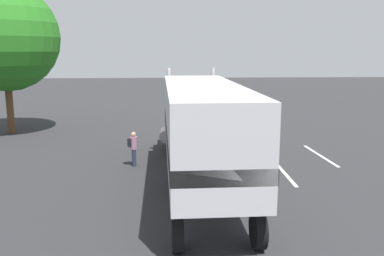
% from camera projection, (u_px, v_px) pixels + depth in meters
% --- Properties ---
extents(ground_plane, '(120.00, 120.00, 0.00)m').
position_uv_depth(ground_plane, '(198.00, 149.00, 22.44)').
color(ground_plane, '#2D2D30').
extents(lane_stripe_near, '(4.40, 0.26, 0.01)m').
position_uv_depth(lane_stripe_near, '(283.00, 171.00, 18.35)').
color(lane_stripe_near, silver).
rests_on(lane_stripe_near, ground_plane).
extents(lane_stripe_mid, '(4.40, 0.32, 0.01)m').
position_uv_depth(lane_stripe_mid, '(320.00, 155.00, 21.09)').
color(lane_stripe_mid, silver).
rests_on(lane_stripe_mid, ground_plane).
extents(semi_truck, '(14.22, 3.16, 4.50)m').
position_uv_depth(semi_truck, '(200.00, 124.00, 15.92)').
color(semi_truck, '#B21919').
rests_on(semi_truck, ground_plane).
extents(person_bystander, '(0.35, 0.47, 1.63)m').
position_uv_depth(person_bystander, '(133.00, 147.00, 19.03)').
color(person_bystander, '#2D3347').
rests_on(person_bystander, ground_plane).
extents(tree_center, '(6.82, 6.82, 9.57)m').
position_uv_depth(tree_center, '(4.00, 37.00, 25.66)').
color(tree_center, brown).
rests_on(tree_center, ground_plane).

